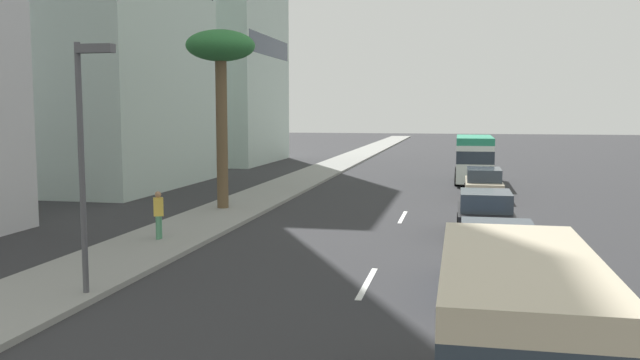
% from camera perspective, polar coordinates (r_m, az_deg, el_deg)
% --- Properties ---
extents(ground_plane, '(198.00, 198.00, 0.00)m').
position_cam_1_polar(ground_plane, '(34.45, 8.02, -1.51)').
color(ground_plane, '#2D2D30').
extents(sidewalk_right, '(162.00, 3.23, 0.15)m').
position_cam_1_polar(sidewalk_right, '(35.74, -4.16, -1.08)').
color(sidewalk_right, gray).
rests_on(sidewalk_right, ground_plane).
extents(lane_stripe_mid, '(3.20, 0.16, 0.01)m').
position_cam_1_polar(lane_stripe_mid, '(17.40, 4.07, -8.81)').
color(lane_stripe_mid, silver).
rests_on(lane_stripe_mid, ground_plane).
extents(lane_stripe_far, '(3.20, 0.16, 0.01)m').
position_cam_1_polar(lane_stripe_far, '(28.06, 7.12, -3.18)').
color(lane_stripe_far, silver).
rests_on(lane_stripe_far, ground_plane).
extents(car_lead, '(4.05, 1.95, 1.63)m').
position_cam_1_polar(car_lead, '(24.19, 14.00, -2.95)').
color(car_lead, black).
rests_on(car_lead, ground_plane).
extents(van_second, '(5.05, 2.16, 2.53)m').
position_cam_1_polar(van_second, '(9.44, 16.64, -12.75)').
color(van_second, beige).
rests_on(van_second, ground_plane).
extents(car_third, '(4.66, 1.87, 1.56)m').
position_cam_1_polar(car_third, '(34.58, 13.87, -0.36)').
color(car_third, beige).
rests_on(car_third, ground_plane).
extents(car_fourth, '(4.76, 1.95, 1.71)m').
position_cam_1_polar(car_fourth, '(16.72, 14.98, -6.80)').
color(car_fourth, '#1E478C').
rests_on(car_fourth, ground_plane).
extents(minibus_fifth, '(6.55, 2.29, 2.88)m').
position_cam_1_polar(minibus_fifth, '(42.07, 13.10, 1.90)').
color(minibus_fifth, silver).
rests_on(minibus_fifth, ground_plane).
extents(pedestrian_near_lamp, '(0.35, 0.39, 1.61)m').
position_cam_1_polar(pedestrian_near_lamp, '(22.91, -13.70, -2.77)').
color(pedestrian_near_lamp, '#4C8C66').
rests_on(pedestrian_near_lamp, sidewalk_right).
extents(palm_tree, '(3.01, 3.01, 7.79)m').
position_cam_1_polar(palm_tree, '(29.66, -8.53, 10.48)').
color(palm_tree, brown).
rests_on(palm_tree, sidewalk_right).
extents(street_lamp, '(0.24, 0.97, 5.85)m').
position_cam_1_polar(street_lamp, '(16.30, -19.51, 3.49)').
color(street_lamp, '#4C4C51').
rests_on(street_lamp, sidewalk_right).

